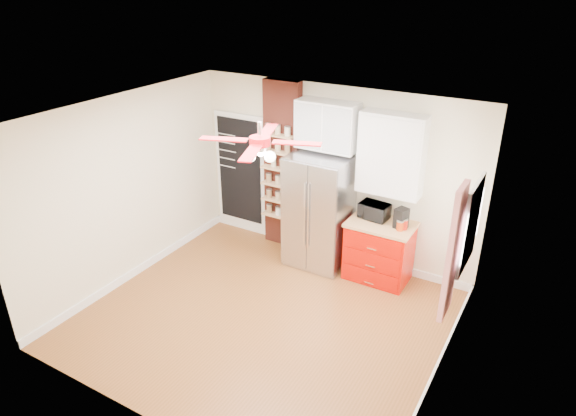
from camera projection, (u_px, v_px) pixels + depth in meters
The scene contains 21 objects.
floor at pixel (264, 318), 6.75m from camera, with size 4.50×4.50×0.00m, color brown.
ceiling at pixel (259, 117), 5.61m from camera, with size 4.50×4.50×0.00m, color white.
wall_back at pixel (334, 175), 7.75m from camera, with size 4.50×0.02×2.70m, color beige.
wall_front at pixel (142, 315), 4.62m from camera, with size 4.50×0.02×2.70m, color beige.
wall_left at pixel (127, 190), 7.20m from camera, with size 0.02×4.00×2.70m, color beige.
wall_right at pixel (450, 279), 5.16m from camera, with size 0.02×4.00×2.70m, color beige.
chalkboard at pixel (240, 171), 8.60m from camera, with size 0.95×0.05×1.95m.
brick_pillar at pixel (283, 166), 8.07m from camera, with size 0.60×0.16×2.70m, color maroon.
fridge at pixel (319, 211), 7.68m from camera, with size 0.90×0.70×1.75m, color #A6A5AA.
upper_glass_cabinet at pixel (327, 126), 7.29m from camera, with size 0.90×0.35×0.70m, color white.
red_cabinet at pixel (379, 251), 7.46m from camera, with size 0.94×0.64×0.90m.
upper_shelf_unit at pixel (391, 155), 6.99m from camera, with size 0.90×0.30×1.15m, color white.
window at pixel (471, 225), 5.79m from camera, with size 0.04×0.75×1.05m, color white.
curtain at pixel (453, 253), 5.42m from camera, with size 0.06×0.40×1.55m, color red.
ceiling_fan at pixel (260, 142), 5.72m from camera, with size 1.40×1.40×0.44m.
toaster_oven at pixel (374, 211), 7.37m from camera, with size 0.42×0.28×0.23m, color black.
coffee_maker at pixel (401, 218), 7.09m from camera, with size 0.15×0.18×0.29m, color black.
canister_left at pixel (400, 226), 7.05m from camera, with size 0.10×0.10×0.13m, color #AD3009.
canister_right at pixel (404, 224), 7.08m from camera, with size 0.10×0.10×0.14m, color #AB1709.
pantry_jar_oats at pixel (274, 162), 7.97m from camera, with size 0.08×0.08×0.14m, color beige.
pantry_jar_beans at pixel (283, 164), 7.89m from camera, with size 0.09×0.09×0.14m, color #916449.
Camera 1 is at (3.03, -4.60, 4.18)m, focal length 32.00 mm.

